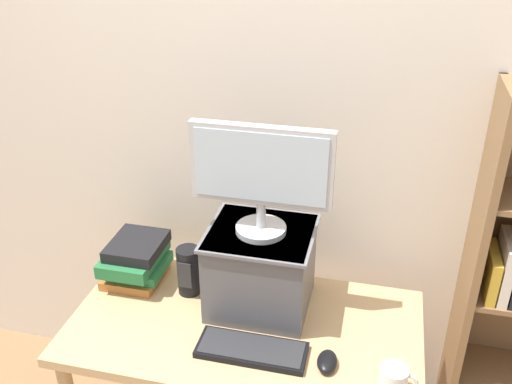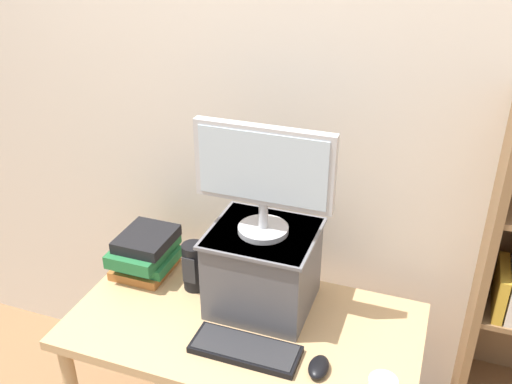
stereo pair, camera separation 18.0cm
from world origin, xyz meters
name	(u,v)px [view 2 (the right image)]	position (x,y,z in m)	size (l,w,h in m)	color
back_wall	(289,118)	(0.00, 0.49, 1.30)	(7.00, 0.08, 2.60)	beige
desk	(244,341)	(0.00, 0.00, 0.63)	(1.22, 0.65, 0.71)	tan
riser_box	(263,267)	(0.03, 0.12, 0.87)	(0.37, 0.34, 0.31)	#515156
computer_monitor	(263,174)	(0.03, 0.12, 1.24)	(0.47, 0.17, 0.39)	#B7B7BA
keyboard	(245,349)	(0.06, -0.14, 0.72)	(0.36, 0.14, 0.02)	black
computer_mouse	(319,367)	(0.31, -0.14, 0.73)	(0.06, 0.10, 0.04)	black
book_stack	(146,252)	(-0.47, 0.16, 0.80)	(0.22, 0.27, 0.17)	#AD662D
desk_speaker	(194,266)	(-0.25, 0.13, 0.81)	(0.09, 0.09, 0.19)	black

